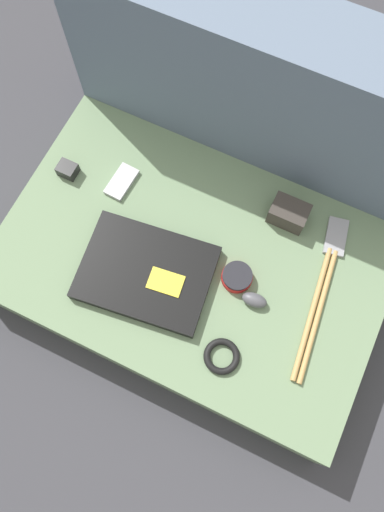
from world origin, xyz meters
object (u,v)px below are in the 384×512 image
computer_mouse (254,300)px  camera_pouch (289,213)px  laptop (146,273)px  charger_brick (68,170)px  phone_black (336,237)px  phone_silver (122,182)px  speaker_puck (237,278)px

computer_mouse → camera_pouch: 0.26m
laptop → camera_pouch: bearing=41.2°
charger_brick → laptop: bearing=-27.1°
phone_black → charger_brick: charger_brick is taller
laptop → computer_mouse: (0.29, 0.05, 0.00)m
computer_mouse → phone_silver: 0.50m
phone_black → camera_pouch: (-0.14, -0.00, 0.03)m
phone_black → camera_pouch: 0.14m
charger_brick → camera_pouch: bearing=12.6°
laptop → charger_brick: 0.38m
laptop → charger_brick: (-0.34, 0.17, 0.00)m
camera_pouch → charger_brick: 0.63m
computer_mouse → phone_black: size_ratio=0.60×
speaker_puck → phone_black: size_ratio=0.71×
laptop → phone_silver: bearing=124.5°
speaker_puck → charger_brick: 0.57m
phone_silver → camera_pouch: camera_pouch is taller
camera_pouch → speaker_puck: bearing=-103.9°
computer_mouse → phone_black: 0.29m
camera_pouch → phone_silver: bearing=-167.6°
phone_black → charger_brick: size_ratio=2.22×
camera_pouch → charger_brick: size_ratio=1.91×
phone_black → charger_brick: (-0.76, -0.14, 0.01)m
speaker_puck → phone_black: speaker_puck is taller
camera_pouch → laptop: bearing=-131.5°
laptop → speaker_puck: bearing=14.9°
computer_mouse → phone_silver: (-0.48, 0.16, -0.01)m
phone_silver → camera_pouch: 0.48m
laptop → phone_silver: 0.28m
computer_mouse → phone_black: bearing=57.7°
phone_black → speaker_puck: bearing=-142.0°
phone_silver → camera_pouch: (0.46, 0.10, 0.03)m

